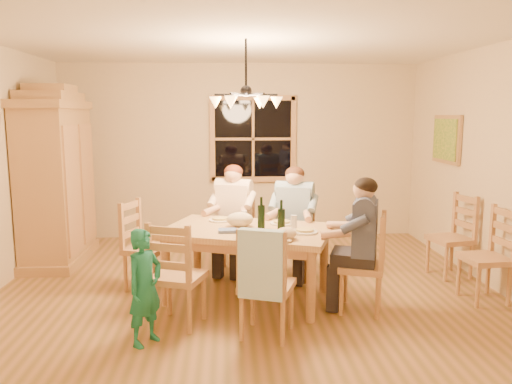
{
  "coord_description": "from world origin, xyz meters",
  "views": [
    {
      "loc": [
        -0.2,
        -5.3,
        1.93
      ],
      "look_at": [
        0.11,
        0.1,
        1.08
      ],
      "focal_mm": 35.0,
      "sensor_mm": 36.0,
      "label": 1
    }
  ],
  "objects": [
    {
      "name": "floor",
      "position": [
        0.0,
        0.0,
        0.0
      ],
      "size": [
        5.5,
        5.5,
        0.0
      ],
      "primitive_type": "plane",
      "color": "olive",
      "rests_on": "ground"
    },
    {
      "name": "ceiling",
      "position": [
        0.0,
        0.0,
        2.7
      ],
      "size": [
        5.5,
        5.0,
        0.02
      ],
      "primitive_type": "cube",
      "color": "white",
      "rests_on": "wall_back"
    },
    {
      "name": "wall_back",
      "position": [
        0.0,
        2.5,
        1.35
      ],
      "size": [
        5.5,
        0.02,
        2.7
      ],
      "primitive_type": "cube",
      "color": "beige",
      "rests_on": "floor"
    },
    {
      "name": "wall_right",
      "position": [
        2.75,
        0.0,
        1.35
      ],
      "size": [
        0.02,
        5.0,
        2.7
      ],
      "primitive_type": "cube",
      "color": "beige",
      "rests_on": "floor"
    },
    {
      "name": "window",
      "position": [
        0.2,
        2.47,
        1.55
      ],
      "size": [
        1.3,
        0.06,
        1.3
      ],
      "color": "black",
      "rests_on": "wall_back"
    },
    {
      "name": "painting",
      "position": [
        2.71,
        1.2,
        1.6
      ],
      "size": [
        0.06,
        0.78,
        0.64
      ],
      "color": "#A47F47",
      "rests_on": "wall_right"
    },
    {
      "name": "chandelier",
      "position": [
        -0.0,
        0.0,
        2.08
      ],
      "size": [
        0.77,
        0.68,
        0.71
      ],
      "color": "black",
      "rests_on": "ceiling"
    },
    {
      "name": "armoire",
      "position": [
        -2.42,
        1.26,
        1.06
      ],
      "size": [
        0.66,
        1.4,
        2.3
      ],
      "color": "#A47F47",
      "rests_on": "floor"
    },
    {
      "name": "dining_table",
      "position": [
        0.0,
        -0.26,
        0.66
      ],
      "size": [
        1.93,
        1.53,
        0.76
      ],
      "rotation": [
        0.0,
        0.0,
        -0.34
      ],
      "color": "#A7754A",
      "rests_on": "floor"
    },
    {
      "name": "chair_far_left",
      "position": [
        -0.13,
        0.63,
        0.3
      ],
      "size": [
        0.55,
        0.54,
        0.99
      ],
      "rotation": [
        0.0,
        0.0,
        2.8
      ],
      "color": "#AB7D4B",
      "rests_on": "floor"
    },
    {
      "name": "chair_far_right",
      "position": [
        0.57,
        0.38,
        0.3
      ],
      "size": [
        0.55,
        0.54,
        0.99
      ],
      "rotation": [
        0.0,
        0.0,
        2.8
      ],
      "color": "#AB7D4B",
      "rests_on": "floor"
    },
    {
      "name": "chair_near_left",
      "position": [
        -0.66,
        -0.87,
        0.3
      ],
      "size": [
        0.55,
        0.54,
        0.99
      ],
      "rotation": [
        0.0,
        0.0,
        -0.34
      ],
      "color": "#AB7D4B",
      "rests_on": "floor"
    },
    {
      "name": "chair_near_right",
      "position": [
        0.13,
        -1.15,
        0.3
      ],
      "size": [
        0.55,
        0.54,
        0.99
      ],
      "rotation": [
        0.0,
        0.0,
        -0.34
      ],
      "color": "#AB7D4B",
      "rests_on": "floor"
    },
    {
      "name": "chair_end_left",
      "position": [
        -1.11,
        0.13,
        0.3
      ],
      "size": [
        0.54,
        0.55,
        0.99
      ],
      "rotation": [
        0.0,
        0.0,
        -1.91
      ],
      "color": "#AB7D4B",
      "rests_on": "floor"
    },
    {
      "name": "chair_end_right",
      "position": [
        1.11,
        -0.65,
        0.3
      ],
      "size": [
        0.54,
        0.55,
        0.99
      ],
      "rotation": [
        0.0,
        0.0,
        1.23
      ],
      "color": "#AB7D4B",
      "rests_on": "floor"
    },
    {
      "name": "adult_woman",
      "position": [
        -0.13,
        0.63,
        0.84
      ],
      "size": [
        0.5,
        0.52,
        0.87
      ],
      "rotation": [
        0.0,
        0.0,
        2.8
      ],
      "color": "beige",
      "rests_on": "floor"
    },
    {
      "name": "adult_plaid_man",
      "position": [
        0.57,
        0.38,
        0.84
      ],
      "size": [
        0.5,
        0.52,
        0.87
      ],
      "rotation": [
        0.0,
        0.0,
        2.8
      ],
      "color": "#32618B",
      "rests_on": "floor"
    },
    {
      "name": "adult_slate_man",
      "position": [
        1.11,
        -0.65,
        0.84
      ],
      "size": [
        0.52,
        0.5,
        0.87
      ],
      "rotation": [
        0.0,
        0.0,
        1.23
      ],
      "color": "#424A69",
      "rests_on": "floor"
    },
    {
      "name": "towel",
      "position": [
        0.07,
        -1.33,
        0.7
      ],
      "size": [
        0.39,
        0.22,
        0.58
      ],
      "primitive_type": "cube",
      "rotation": [
        0.0,
        0.0,
        -0.34
      ],
      "color": "#ACD3E9",
      "rests_on": "chair_near_right"
    },
    {
      "name": "wine_bottle_a",
      "position": [
        0.14,
        -0.27,
        0.93
      ],
      "size": [
        0.08,
        0.08,
        0.33
      ],
      "primitive_type": "cylinder",
      "color": "black",
      "rests_on": "dining_table"
    },
    {
      "name": "wine_bottle_b",
      "position": [
        0.33,
        -0.46,
        0.93
      ],
      "size": [
        0.08,
        0.08,
        0.33
      ],
      "primitive_type": "cylinder",
      "color": "black",
      "rests_on": "dining_table"
    },
    {
      "name": "plate_woman",
      "position": [
        -0.28,
        0.12,
        0.77
      ],
      "size": [
        0.26,
        0.26,
        0.02
      ],
      "primitive_type": "cylinder",
      "color": "white",
      "rests_on": "dining_table"
    },
    {
      "name": "plate_plaid",
      "position": [
        0.38,
        -0.08,
        0.77
      ],
      "size": [
        0.26,
        0.26,
        0.02
      ],
      "primitive_type": "cylinder",
      "color": "white",
      "rests_on": "dining_table"
    },
    {
      "name": "plate_slate",
      "position": [
        0.56,
        -0.49,
        0.77
      ],
      "size": [
        0.26,
        0.26,
        0.02
      ],
      "primitive_type": "cylinder",
      "color": "white",
      "rests_on": "dining_table"
    },
    {
      "name": "wine_glass_a",
      "position": [
        -0.03,
        -0.03,
        0.83
      ],
      "size": [
        0.06,
        0.06,
        0.14
      ],
      "primitive_type": "cylinder",
      "color": "silver",
      "rests_on": "dining_table"
    },
    {
      "name": "wine_glass_b",
      "position": [
        0.48,
        -0.3,
        0.83
      ],
      "size": [
        0.06,
        0.06,
        0.14
      ],
      "primitive_type": "cylinder",
      "color": "silver",
      "rests_on": "dining_table"
    },
    {
      "name": "cap",
      "position": [
        0.35,
        -0.73,
        0.82
      ],
      "size": [
        0.2,
        0.2,
        0.11
      ],
      "primitive_type": "ellipsoid",
      "color": "tan",
      "rests_on": "dining_table"
    },
    {
      "name": "napkin",
      "position": [
        -0.21,
        -0.42,
        0.78
      ],
      "size": [
        0.22,
        0.19,
        0.03
      ],
      "primitive_type": "cube",
      "rotation": [
        0.0,
        0.0,
        -0.34
      ],
      "color": "#54669B",
      "rests_on": "dining_table"
    },
    {
      "name": "cloth_bundle",
      "position": [
        -0.08,
        -0.18,
        0.84
      ],
      "size": [
        0.28,
        0.22,
        0.15
      ],
      "primitive_type": "ellipsoid",
      "color": "#BFB08A",
      "rests_on": "dining_table"
    },
    {
      "name": "child",
      "position": [
        -0.9,
        -1.25,
        0.5
      ],
      "size": [
        0.41,
        0.43,
        1.0
      ],
      "primitive_type": "imported",
      "rotation": [
        0.0,
        0.0,
        0.94
      ],
      "color": "#1A7960",
      "rests_on": "floor"
    },
    {
      "name": "chair_spare_front",
      "position": [
        2.45,
        -0.46,
        0.3
      ],
      "size": [
        0.45,
        0.47,
        0.99
      ],
      "rotation": [
        0.0,
        0.0,
        1.65
      ],
      "color": "#AB7D4B",
      "rests_on": "floor"
    },
    {
      "name": "chair_spare_back",
      "position": [
        2.45,
        0.35,
        0.3
      ],
      "size": [
        0.5,
        0.52,
        0.99
      ],
      "rotation": [
        0.0,
        0.0,
        1.78
      ],
      "color": "#AB7D4B",
      "rests_on": "floor"
    }
  ]
}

